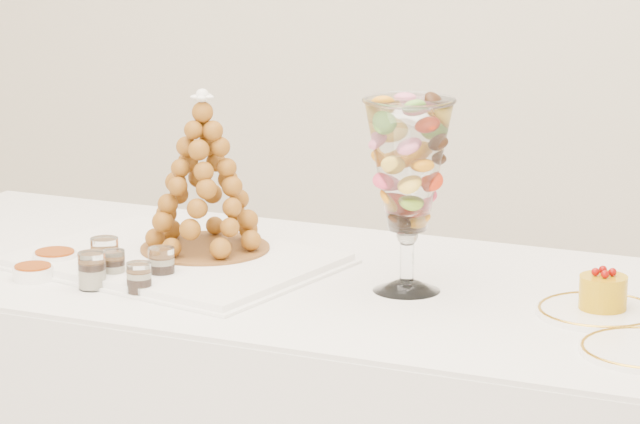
% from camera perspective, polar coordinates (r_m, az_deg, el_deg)
% --- Properties ---
extents(lace_tray, '(0.68, 0.58, 0.02)m').
position_cam_1_polar(lace_tray, '(3.12, -5.48, -1.83)').
color(lace_tray, white).
rests_on(lace_tray, buffet_table).
extents(macaron_vase, '(0.17, 0.17, 0.37)m').
position_cam_1_polar(macaron_vase, '(2.87, 3.34, 1.66)').
color(macaron_vase, white).
rests_on(macaron_vase, buffet_table).
extents(cake_plate, '(0.23, 0.23, 0.01)m').
position_cam_1_polar(cake_plate, '(2.83, 10.43, -3.72)').
color(cake_plate, white).
rests_on(cake_plate, buffet_table).
extents(verrine_a, '(0.06, 0.06, 0.08)m').
position_cam_1_polar(verrine_a, '(3.05, -8.11, -1.67)').
color(verrine_a, white).
rests_on(verrine_a, buffet_table).
extents(verrine_b, '(0.05, 0.05, 0.06)m').
position_cam_1_polar(verrine_b, '(3.01, -7.79, -2.03)').
color(verrine_b, white).
rests_on(verrine_b, buffet_table).
extents(verrine_c, '(0.06, 0.06, 0.07)m').
position_cam_1_polar(verrine_c, '(2.99, -5.99, -2.00)').
color(verrine_c, white).
rests_on(verrine_c, buffet_table).
extents(verrine_d, '(0.06, 0.06, 0.07)m').
position_cam_1_polar(verrine_d, '(2.96, -8.58, -2.20)').
color(verrine_d, white).
rests_on(verrine_d, buffet_table).
extents(verrine_e, '(0.05, 0.05, 0.06)m').
position_cam_1_polar(verrine_e, '(2.91, -6.83, -2.53)').
color(verrine_e, white).
rests_on(verrine_e, buffet_table).
extents(ramekin_back, '(0.09, 0.09, 0.03)m').
position_cam_1_polar(ramekin_back, '(3.14, -9.95, -1.77)').
color(ramekin_back, white).
rests_on(ramekin_back, buffet_table).
extents(ramekin_front, '(0.08, 0.08, 0.03)m').
position_cam_1_polar(ramekin_front, '(3.05, -10.75, -2.28)').
color(ramekin_front, white).
rests_on(ramekin_front, buffet_table).
extents(croquembouche, '(0.27, 0.27, 0.34)m').
position_cam_1_polar(croquembouche, '(3.12, -4.40, 1.50)').
color(croquembouche, brown).
rests_on(croquembouche, lace_tray).
extents(mousse_cake, '(0.09, 0.09, 0.08)m').
position_cam_1_polar(mousse_cake, '(2.82, 10.61, -2.97)').
color(mousse_cake, '#C28E09').
rests_on(mousse_cake, cake_plate).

